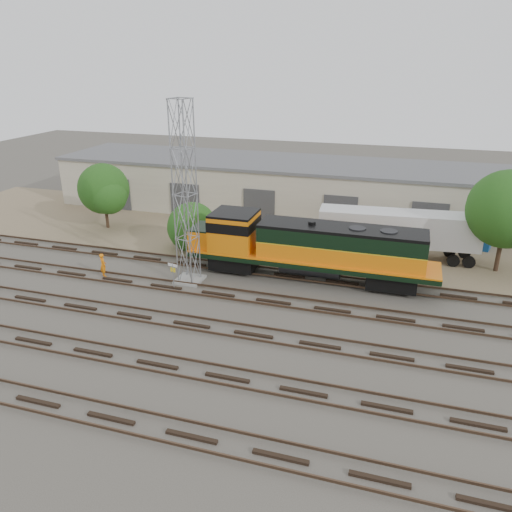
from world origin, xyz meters
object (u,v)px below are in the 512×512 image
(signal_tower, at_px, (185,198))
(semi_trailer, at_px, (402,229))
(locomotive, at_px, (306,247))
(worker, at_px, (103,265))

(signal_tower, xyz_separation_m, semi_trailer, (14.61, 9.36, -3.88))
(locomotive, height_order, signal_tower, signal_tower)
(signal_tower, distance_m, semi_trailer, 17.78)
(semi_trailer, bearing_deg, worker, -158.22)
(worker, relative_size, semi_trailer, 0.14)
(signal_tower, height_order, worker, signal_tower)
(signal_tower, bearing_deg, worker, -170.03)
(semi_trailer, bearing_deg, signal_tower, -152.01)
(locomotive, distance_m, semi_trailer, 9.16)
(worker, height_order, semi_trailer, semi_trailer)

